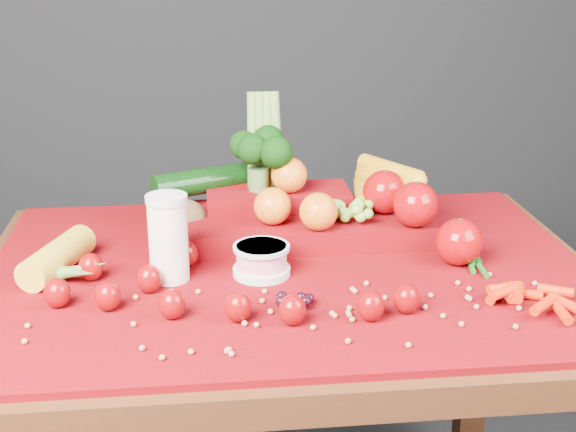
{
  "coord_description": "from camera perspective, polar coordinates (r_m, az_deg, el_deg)",
  "views": [
    {
      "loc": [
        -0.15,
        -1.3,
        1.32
      ],
      "look_at": [
        0.0,
        0.02,
        0.85
      ],
      "focal_mm": 50.0,
      "sensor_mm": 36.0,
      "label": 1
    }
  ],
  "objects": [
    {
      "name": "dark_grape_cluster",
      "position": [
        1.26,
        0.51,
        -6.12
      ],
      "size": [
        0.06,
        0.05,
        0.03
      ],
      "primitive_type": null,
      "color": "black",
      "rests_on": "red_cloth"
    },
    {
      "name": "red_cloth",
      "position": [
        1.42,
        0.09,
        -3.84
      ],
      "size": [
        1.05,
        0.75,
        0.01
      ],
      "primitive_type": "cube",
      "color": "#720309",
      "rests_on": "table"
    },
    {
      "name": "strawberry_scatter",
      "position": [
        1.28,
        -5.96,
        -5.19
      ],
      "size": [
        0.58,
        0.28,
        0.05
      ],
      "color": "#7C0C00",
      "rests_on": "red_cloth"
    },
    {
      "name": "corn_ear",
      "position": [
        1.41,
        -15.69,
        -3.56
      ],
      "size": [
        0.23,
        0.26,
        0.06
      ],
      "rotation": [
        0.0,
        0.0,
        1.21
      ],
      "color": "yellow",
      "rests_on": "red_cloth"
    },
    {
      "name": "soybean_scatter",
      "position": [
        1.24,
        1.13,
        -7.05
      ],
      "size": [
        0.84,
        0.24,
        0.01
      ],
      "primitive_type": null,
      "color": "#A97948",
      "rests_on": "red_cloth"
    },
    {
      "name": "green_bean_pile",
      "position": [
        1.48,
        13.13,
        -2.94
      ],
      "size": [
        0.14,
        0.12,
        0.01
      ],
      "primitive_type": null,
      "color": "#175D15",
      "rests_on": "red_cloth"
    },
    {
      "name": "yogurt_bowl",
      "position": [
        1.38,
        -1.9,
        -3.08
      ],
      "size": [
        0.1,
        0.1,
        0.05
      ],
      "rotation": [
        0.0,
        0.0,
        0.13
      ],
      "color": "silver",
      "rests_on": "red_cloth"
    },
    {
      "name": "baby_carrot_pile",
      "position": [
        1.31,
        17.04,
        -5.74
      ],
      "size": [
        0.18,
        0.17,
        0.03
      ],
      "primitive_type": null,
      "color": "red",
      "rests_on": "red_cloth"
    },
    {
      "name": "potato",
      "position": [
        1.55,
        -7.79,
        -0.19
      ],
      "size": [
        0.11,
        0.08,
        0.08
      ],
      "primitive_type": "ellipsoid",
      "color": "brown",
      "rests_on": "red_cloth"
    },
    {
      "name": "table",
      "position": [
        1.46,
        0.09,
        -7.47
      ],
      "size": [
        1.1,
        0.8,
        0.75
      ],
      "color": "#391B0D",
      "rests_on": "ground"
    },
    {
      "name": "produce_mound",
      "position": [
        1.54,
        1.5,
        0.71
      ],
      "size": [
        0.59,
        0.37,
        0.27
      ],
      "color": "#720309",
      "rests_on": "red_cloth"
    },
    {
      "name": "milk_glass",
      "position": [
        1.35,
        -8.53,
        -1.33
      ],
      "size": [
        0.07,
        0.07,
        0.15
      ],
      "rotation": [
        0.0,
        0.0,
        -0.25
      ],
      "color": "white",
      "rests_on": "red_cloth"
    }
  ]
}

